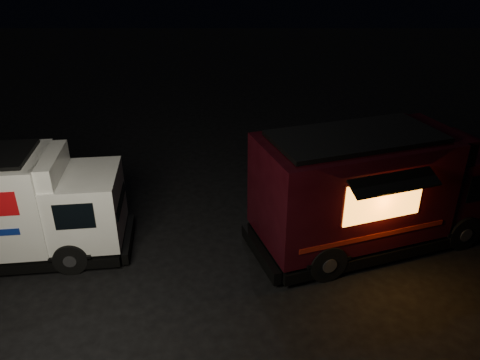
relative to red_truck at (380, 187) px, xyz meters
name	(u,v)px	position (x,y,z in m)	size (l,w,h in m)	color
ground	(189,270)	(-5.26, -1.49, -1.70)	(80.00, 80.00, 0.00)	black
red_truck	(380,187)	(0.00, 0.00, 0.00)	(7.30, 2.68, 3.40)	black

